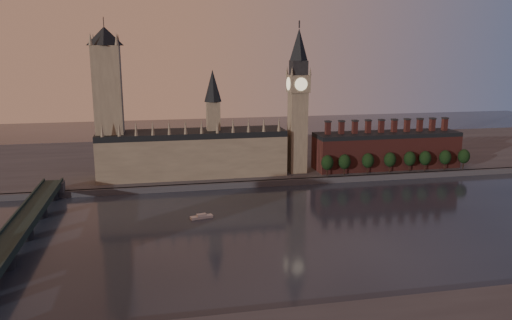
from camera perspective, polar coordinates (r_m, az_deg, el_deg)
The scene contains 16 objects.
ground at distance 264.23m, azimuth 9.27°, elevation -7.81°, with size 900.00×900.00×0.00m, color black.
north_bank at distance 428.38m, azimuth 0.84°, elevation 0.42°, with size 900.00×182.00×4.00m.
palace_of_westminster at distance 353.85m, azimuth -7.16°, elevation 1.04°, with size 130.00×30.30×74.00m.
victoria_tower at distance 348.88m, azimuth -16.52°, elevation 6.69°, with size 24.00×24.00×108.00m.
big_ben at distance 357.35m, azimuth 4.82°, elevation 6.91°, with size 15.00×15.00×107.00m.
chimney_block at distance 388.34m, azimuth 14.67°, elevation 1.16°, with size 110.00×25.00×37.00m.
embankment_tree_0 at distance 354.96m, azimuth 8.16°, elevation -0.30°, with size 8.60×8.60×14.88m.
embankment_tree_1 at distance 359.71m, azimuth 10.09°, elevation -0.20°, with size 8.60×8.60×14.88m.
embankment_tree_2 at distance 367.05m, azimuth 12.67°, elevation -0.06°, with size 8.60×8.60×14.88m.
embankment_tree_3 at distance 374.02m, azimuth 15.07°, elevation 0.04°, with size 8.60×8.60×14.88m.
embankment_tree_4 at distance 381.48m, azimuth 17.17°, elevation 0.15°, with size 8.60×8.60×14.88m.
embankment_tree_5 at distance 386.89m, azimuth 18.77°, elevation 0.21°, with size 8.60×8.60×14.88m.
embankment_tree_6 at distance 394.73m, azimuth 20.81°, elevation 0.29°, with size 8.60×8.60×14.88m.
embankment_tree_7 at distance 403.74m, azimuth 22.67°, elevation 0.39°, with size 8.60×8.60×14.88m.
westminster_bridge at distance 251.43m, azimuth -26.00°, elevation -8.20°, with size 14.00×200.00×11.55m.
river_boat at distance 278.63m, azimuth -6.24°, elevation -6.45°, with size 12.84×6.27×2.47m.
Camera 1 is at (-90.66, -231.26, 90.12)m, focal length 35.00 mm.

